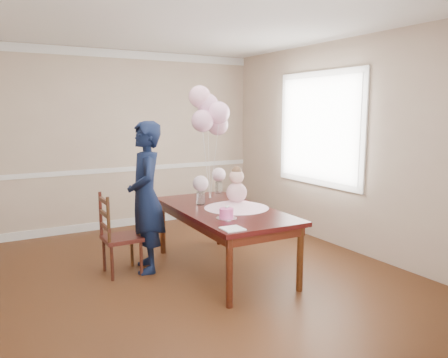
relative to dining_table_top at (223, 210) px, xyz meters
The scene contains 51 objects.
floor 0.83m from the dining_table_top, behind, with size 4.50×5.00×0.00m, color #361C0D.
ceiling 2.06m from the dining_table_top, behind, with size 4.50×5.00×0.02m, color white.
wall_back 2.56m from the dining_table_top, 100.62° to the left, with size 4.50×0.02×2.70m, color tan.
wall_front 2.69m from the dining_table_top, 100.07° to the right, with size 4.50×0.02×2.70m, color tan.
wall_right 1.91m from the dining_table_top, ahead, with size 0.02×5.00×2.70m, color tan.
chair_rail_trim 2.47m from the dining_table_top, 100.66° to the left, with size 4.50×0.02×0.07m, color white.
crown_molding 3.13m from the dining_table_top, 100.66° to the left, with size 4.50×0.02×0.12m, color white.
baseboard_trim 2.55m from the dining_table_top, 100.66° to the left, with size 4.50×0.02×0.12m, color silver.
window_frame 2.01m from the dining_table_top, 13.71° to the left, with size 0.02×1.66×1.56m, color white.
window_blinds 2.00m from the dining_table_top, 13.85° to the left, with size 0.01×1.50×1.40m, color white.
dining_table_top is the anchor object (origin of this frame).
table_apron 0.07m from the dining_table_top, 26.57° to the right, with size 0.86×1.82×0.10m, color black.
table_leg_fl 1.03m from the dining_table_top, 116.45° to the right, with size 0.07×0.07×0.67m, color black.
table_leg_fr 1.03m from the dining_table_top, 67.37° to the right, with size 0.07×0.07×0.67m, color black.
table_leg_bl 1.03m from the dining_table_top, 112.63° to the left, with size 0.07×0.07×0.67m, color black.
table_leg_br 1.03m from the dining_table_top, 63.55° to the left, with size 0.07×0.07×0.67m, color black.
baby_skirt 0.17m from the dining_table_top, 20.34° to the right, with size 0.73×0.73×0.10m, color #FFBBD2.
baby_torso 0.25m from the dining_table_top, 20.34° to the right, with size 0.23×0.23×0.23m, color pink.
baby_head 0.41m from the dining_table_top, 20.34° to the right, with size 0.16×0.16×0.16m, color beige.
baby_hair 0.46m from the dining_table_top, 20.34° to the right, with size 0.11×0.11×0.11m, color brown.
cake_platter 0.47m from the dining_table_top, 115.87° to the right, with size 0.21×0.21×0.01m, color silver.
birthday_cake 0.48m from the dining_table_top, 115.87° to the right, with size 0.14×0.14×0.10m, color #E24799.
cake_flower_a 0.49m from the dining_table_top, 115.87° to the right, with size 0.03×0.03×0.03m, color white.
cake_flower_b 0.47m from the dining_table_top, 113.48° to the right, with size 0.03×0.03×0.03m, color white.
rose_vase_near 0.34m from the dining_table_top, 114.66° to the left, with size 0.10×0.10×0.15m, color silver.
roses_near 0.42m from the dining_table_top, 114.66° to the left, with size 0.18×0.18×0.18m, color beige.
rose_vase_far 0.90m from the dining_table_top, 64.00° to the left, with size 0.10×0.10×0.15m, color white.
roses_far 0.93m from the dining_table_top, 64.00° to the left, with size 0.18×0.18×0.18m, color #F7CFDF.
napkin 0.88m from the dining_table_top, 114.29° to the right, with size 0.19×0.19×0.01m, color white.
balloon_weight 0.54m from the dining_table_top, 77.79° to the left, with size 0.04×0.04×0.02m, color silver.
balloon_a 1.11m from the dining_table_top, 88.09° to the left, with size 0.27×0.27×0.27m, color #EAA6C3.
balloon_b 1.19m from the dining_table_top, 66.29° to the left, with size 0.27×0.27×0.27m, color #FFB4D9.
balloon_c 1.33m from the dining_table_top, 77.63° to the left, with size 0.27×0.27×0.27m, color #E5A2C4.
balloon_d 1.42m from the dining_table_top, 86.38° to the left, with size 0.27×0.27×0.27m, color #FEB4CB.
balloon_e 1.14m from the dining_table_top, 66.45° to the left, with size 0.27×0.27×0.27m, color #DD9CB5.
balloon_ribbon_a 0.69m from the dining_table_top, 82.90° to the left, with size 0.00×0.00×0.80m, color white.
balloon_ribbon_b 0.71m from the dining_table_top, 72.15° to the left, with size 0.00×0.00×0.90m, color silver.
balloon_ribbon_c 0.79m from the dining_table_top, 77.70° to the left, with size 0.00×0.00×1.00m, color white.
balloon_ribbon_d 0.83m from the dining_table_top, 82.47° to the left, with size 0.00×0.00×1.09m, color silver.
balloon_ribbon_e 0.72m from the dining_table_top, 71.57° to the left, with size 0.00×0.00×0.76m, color silver.
dining_chair_seat 1.17m from the dining_table_top, 155.38° to the left, with size 0.39×0.39×0.04m, color #35110E.
chair_leg_fl 1.33m from the dining_table_top, 165.41° to the left, with size 0.04×0.04×0.39m, color black.
chair_leg_fr 1.05m from the dining_table_top, 160.37° to the left, with size 0.04×0.04×0.39m, color #37160F.
chair_leg_bl 1.43m from the dining_table_top, 151.97° to the left, with size 0.04×0.04×0.39m, color black.
chair_leg_br 1.18m from the dining_table_top, 143.86° to the left, with size 0.04×0.04×0.39m, color #3A1F0F.
chair_back_post_l 1.24m from the dining_table_top, 165.62° to the left, with size 0.04×0.04×0.50m, color #351E0E.
chair_back_post_r 1.36m from the dining_table_top, 152.33° to the left, with size 0.04×0.04×0.50m, color #3B1410.
chair_slat_low 1.30m from the dining_table_top, 158.67° to the left, with size 0.03×0.36×0.04m, color #3D1910.
chair_slat_mid 1.29m from the dining_table_top, 158.67° to the left, with size 0.03×0.36×0.04m, color #351D0E.
chair_slat_top 1.30m from the dining_table_top, 158.67° to the left, with size 0.03×0.36×0.04m, color #38190F.
woman 0.88m from the dining_table_top, 149.45° to the left, with size 0.61×0.41×1.69m, color black.
Camera 1 is at (-1.91, -4.07, 1.80)m, focal length 35.00 mm.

